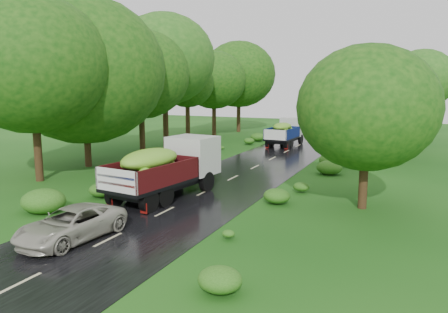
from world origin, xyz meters
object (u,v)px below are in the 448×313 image
Objects in this scene: truck_near at (169,165)px; utility_pole at (347,106)px; truck_far at (287,130)px; car at (71,224)px.

utility_pole is (5.51, 22.05, 2.18)m from truck_near.
truck_far is 0.83× the size of utility_pole.
truck_near is 22.83m from utility_pole.
truck_far is 28.33m from car.
utility_pole is at bearing 84.44° from car.
truck_far reaches higher than car.
truck_far is (0.16, 21.19, -0.21)m from truck_near.
utility_pole reaches higher than truck_far.
truck_far is 5.92m from utility_pole.
truck_near reaches higher than truck_far.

